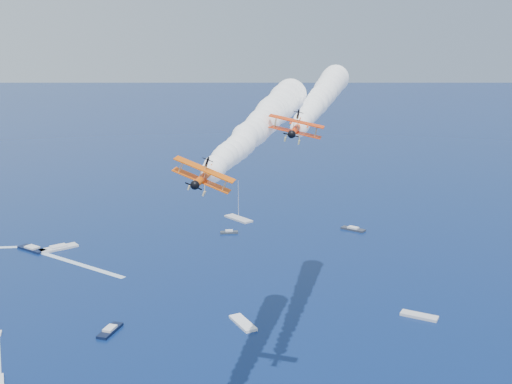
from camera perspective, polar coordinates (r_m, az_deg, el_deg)
biplane_lead at (r=99.80m, az=3.64°, el=5.73°), size 12.08×12.72×7.52m
biplane_trail at (r=73.77m, az=-4.90°, el=1.30°), size 10.54×11.01×7.32m
smoke_trail_lead at (r=129.31m, az=5.94°, el=8.58°), size 63.94×62.60×11.27m
smoke_trail_trail at (r=102.16m, az=0.35°, el=6.18°), size 63.94×62.61×11.27m
spectator_boats at (r=181.44m, az=-21.05°, el=-9.20°), size 217.24×191.02×0.70m
boat_wakes at (r=198.17m, az=-21.35°, el=-7.37°), size 48.00×103.07×0.04m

